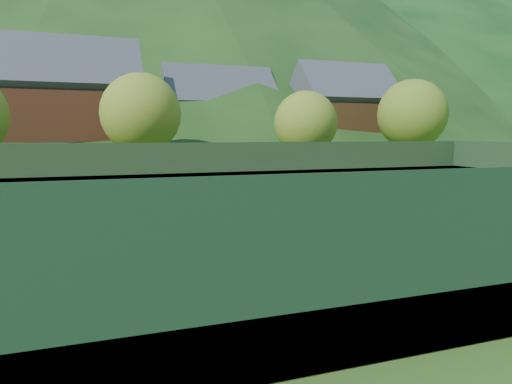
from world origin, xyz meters
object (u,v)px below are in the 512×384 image
object	(u,v)px
student_d	(389,191)
tennis_net	(286,206)
ball_hopper	(106,235)
coach	(267,212)
student_a	(303,193)
chalet_left	(67,112)
student_c	(343,190)
chalet_right	(342,120)
chalet_mid	(218,122)
student_b	(331,192)

from	to	relation	value
student_d	tennis_net	bearing A→B (deg)	4.16
tennis_net	ball_hopper	size ratio (longest dim) A/B	12.07
coach	student_a	size ratio (longest dim) A/B	1.28
ball_hopper	coach	bearing A→B (deg)	14.66
coach	student_d	size ratio (longest dim) A/B	1.27
ball_hopper	chalet_left	world-z (taller)	chalet_left
student_c	chalet_left	distance (m)	31.03
coach	chalet_right	world-z (taller)	chalet_right
coach	chalet_mid	xyz separation A→B (m)	(8.08, 37.21, 4.10)
chalet_left	chalet_mid	distance (m)	16.51
student_d	chalet_left	size ratio (longest dim) A/B	0.10
coach	student_d	bearing A→B (deg)	6.03
chalet_right	ball_hopper	bearing A→B (deg)	-128.39
student_a	student_d	world-z (taller)	student_d
student_b	chalet_mid	distance (m)	32.33
coach	student_b	size ratio (longest dim) A/B	1.24
coach	chalet_mid	distance (m)	38.29
coach	ball_hopper	distance (m)	5.53
student_d	ball_hopper	size ratio (longest dim) A/B	1.37
ball_hopper	chalet_mid	size ratio (longest dim) A/B	0.08
coach	student_d	xyz separation A→B (m)	(8.42, 4.83, -0.18)
ball_hopper	student_a	bearing A→B (deg)	37.11
student_a	student_b	xyz separation A→B (m)	(1.31, -0.44, 0.02)
student_a	ball_hopper	bearing A→B (deg)	23.64
student_b	student_d	xyz separation A→B (m)	(3.04, -0.45, -0.01)
chalet_left	chalet_right	size ratio (longest dim) A/B	1.16
tennis_net	chalet_mid	size ratio (longest dim) A/B	0.95
student_c	chalet_mid	world-z (taller)	chalet_mid
student_b	student_c	size ratio (longest dim) A/B	1.09
ball_hopper	chalet_left	distance (m)	35.04
chalet_left	student_d	bearing A→B (deg)	-60.07
student_a	tennis_net	distance (m)	3.21
student_d	ball_hopper	world-z (taller)	student_d
student_c	student_a	bearing A→B (deg)	23.83
student_a	student_b	distance (m)	1.39
tennis_net	student_b	bearing A→B (deg)	32.09
coach	student_c	bearing A→B (deg)	19.63
chalet_left	coach	bearing A→B (deg)	-76.58
student_b	chalet_right	size ratio (longest dim) A/B	0.12
student_b	tennis_net	bearing A→B (deg)	54.91
student_c	chalet_right	world-z (taller)	chalet_right
tennis_net	ball_hopper	distance (m)	8.74
chalet_right	chalet_mid	bearing A→B (deg)	164.05
student_c	chalet_left	xyz separation A→B (m)	(-14.51, 26.96, 4.99)
student_c	chalet_left	size ratio (longest dim) A/B	0.09
ball_hopper	chalet_right	size ratio (longest dim) A/B	0.08
student_d	chalet_right	bearing A→B (deg)	-125.90
student_c	chalet_left	world-z (taller)	chalet_left
coach	student_b	distance (m)	7.53
ball_hopper	chalet_right	world-z (taller)	chalet_right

